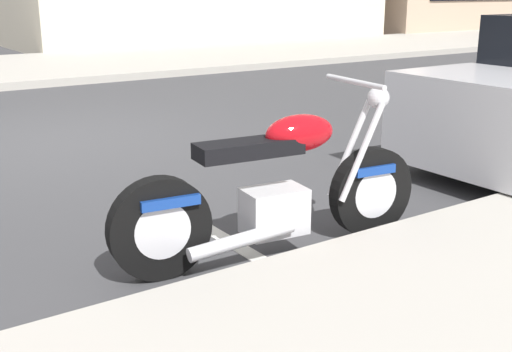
% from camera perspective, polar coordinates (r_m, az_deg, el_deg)
% --- Properties ---
extents(ground_plane, '(260.00, 260.00, 0.00)m').
position_cam_1_polar(ground_plane, '(7.68, -17.01, 3.02)').
color(ground_plane, '#3D3D3F').
extents(sidewalk_far_curb, '(120.00, 5.00, 0.14)m').
position_cam_1_polar(sidewalk_far_curb, '(19.88, 11.67, 11.41)').
color(sidewalk_far_curb, '#ADA89E').
rests_on(sidewalk_far_curb, ground).
extents(parking_stall_stripe, '(0.12, 2.20, 0.01)m').
position_cam_1_polar(parking_stall_stripe, '(4.50, -2.90, -5.51)').
color(parking_stall_stripe, silver).
rests_on(parking_stall_stripe, ground).
extents(parked_motorcycle, '(2.17, 0.62, 1.11)m').
position_cam_1_polar(parked_motorcycle, '(4.10, 1.95, -1.42)').
color(parked_motorcycle, black).
rests_on(parked_motorcycle, ground).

